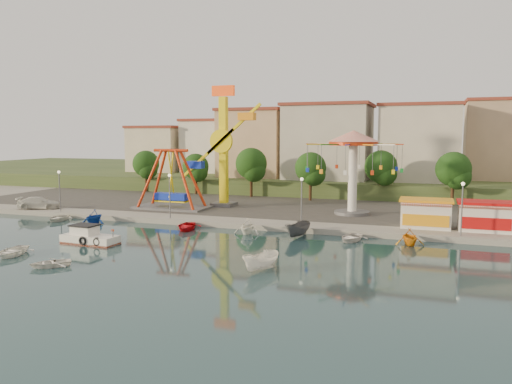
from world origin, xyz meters
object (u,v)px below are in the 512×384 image
at_px(pirate_ship_ride, 171,180).
at_px(rowboat_a, 12,251).
at_px(skiff, 261,261).
at_px(van, 39,203).
at_px(kamikaze_tower, 226,150).
at_px(cabin_motorboat, 89,238).
at_px(wave_swinger, 353,153).

height_order(pirate_ship_ride, rowboat_a, pirate_ship_ride).
bearing_deg(skiff, van, 177.79).
xyz_separation_m(kamikaze_tower, rowboat_a, (-7.39, -30.21, -8.03)).
relative_size(skiff, van, 0.69).
xyz_separation_m(cabin_motorboat, skiff, (18.75, -3.77, 0.20)).
bearing_deg(skiff, kamikaze_tower, 140.50).
bearing_deg(wave_swinger, rowboat_a, -130.64).
xyz_separation_m(wave_swinger, rowboat_a, (-24.89, -29.00, -7.80)).
bearing_deg(van, pirate_ship_ride, -93.50).
bearing_deg(skiff, cabin_motorboat, -168.51).
bearing_deg(wave_swinger, van, -167.27).
bearing_deg(kamikaze_tower, skiff, -62.37).
relative_size(pirate_ship_ride, kamikaze_tower, 0.61).
distance_m(cabin_motorboat, skiff, 19.13).
bearing_deg(rowboat_a, wave_swinger, 33.96).
relative_size(pirate_ship_ride, wave_swinger, 0.86).
relative_size(cabin_motorboat, van, 1.04).
bearing_deg(cabin_motorboat, rowboat_a, -113.82).
bearing_deg(kamikaze_tower, cabin_motorboat, -99.98).
distance_m(kamikaze_tower, cabin_motorboat, 25.60).
bearing_deg(skiff, pirate_ship_ride, 154.17).
relative_size(pirate_ship_ride, cabin_motorboat, 1.75).
bearing_deg(pirate_ship_ride, skiff, -48.70).
height_order(pirate_ship_ride, van, pirate_ship_ride).
bearing_deg(cabin_motorboat, kamikaze_tower, 83.15).
distance_m(cabin_motorboat, rowboat_a, 6.99).
xyz_separation_m(rowboat_a, van, (-15.37, 19.90, 1.00)).
relative_size(kamikaze_tower, wave_swinger, 1.42).
relative_size(kamikaze_tower, rowboat_a, 4.36).
xyz_separation_m(cabin_motorboat, van, (-18.53, 13.67, 0.87)).
distance_m(pirate_ship_ride, skiff, 31.44).
height_order(cabin_motorboat, rowboat_a, cabin_motorboat).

